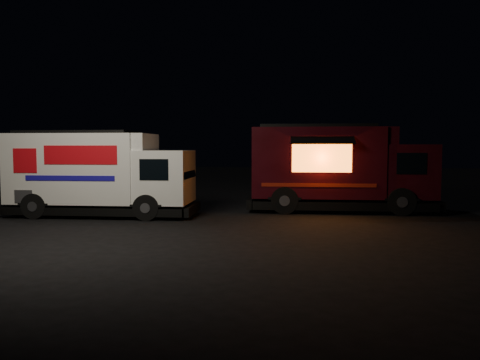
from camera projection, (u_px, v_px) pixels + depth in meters
name	position (u px, v px, depth m)	size (l,w,h in m)	color
ground	(191.00, 225.00, 13.62)	(80.00, 80.00, 0.00)	black
white_truck	(103.00, 173.00, 15.48)	(6.19, 2.11, 2.81)	white
red_truck	(341.00, 168.00, 16.68)	(6.59, 2.42, 3.07)	#350911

